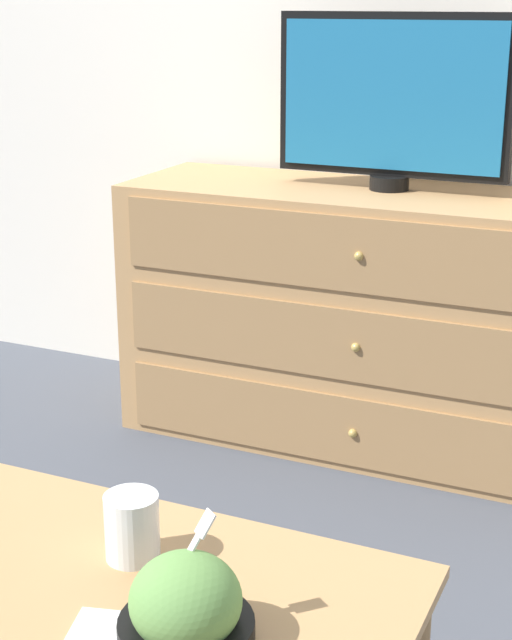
# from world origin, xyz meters

# --- Properties ---
(ground_plane) EXTENTS (12.00, 12.00, 0.00)m
(ground_plane) POSITION_xyz_m (0.00, 0.00, 0.00)
(ground_plane) COLOR #474C56
(dresser) EXTENTS (1.47, 0.48, 0.74)m
(dresser) POSITION_xyz_m (-0.01, -0.26, 0.37)
(dresser) COLOR tan
(dresser) RESTS_ON ground_plane
(tv) EXTENTS (0.64, 0.11, 0.47)m
(tv) POSITION_xyz_m (-0.02, -0.22, 0.99)
(tv) COLOR black
(tv) RESTS_ON dresser
(coffee_table) EXTENTS (0.90, 0.48, 0.43)m
(coffee_table) POSITION_xyz_m (0.03, -1.76, 0.36)
(coffee_table) COLOR tan
(coffee_table) RESTS_ON ground_plane
(takeout_bowl) EXTENTS (0.18, 0.18, 0.17)m
(takeout_bowl) POSITION_xyz_m (0.20, -1.84, 0.48)
(takeout_bowl) COLOR black
(takeout_bowl) RESTS_ON coffee_table
(drink_cup) EXTENTS (0.08, 0.08, 0.10)m
(drink_cup) POSITION_xyz_m (0.03, -1.69, 0.48)
(drink_cup) COLOR white
(drink_cup) RESTS_ON coffee_table
(napkin) EXTENTS (0.15, 0.15, 0.00)m
(napkin) POSITION_xyz_m (0.11, -1.88, 0.43)
(napkin) COLOR white
(napkin) RESTS_ON coffee_table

